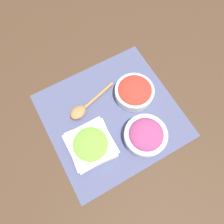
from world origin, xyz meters
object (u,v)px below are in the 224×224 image
object	(u,v)px
lettuce_bowl	(91,145)
onion_bowl	(146,135)
tomato_bowl	(134,91)
wooden_spoon	(82,109)

from	to	relation	value
lettuce_bowl	onion_bowl	xyz separation A→B (m)	(-0.06, -0.18, 0.01)
tomato_bowl	lettuce_bowl	size ratio (longest dim) A/B	0.92
tomato_bowl	lettuce_bowl	bearing A→B (deg)	113.02
onion_bowl	wooden_spoon	bearing A→B (deg)	35.42
lettuce_bowl	wooden_spoon	xyz separation A→B (m)	(0.14, -0.03, -0.01)
onion_bowl	lettuce_bowl	bearing A→B (deg)	70.51
tomato_bowl	onion_bowl	world-z (taller)	onion_bowl
tomato_bowl	wooden_spoon	distance (m)	0.20
onion_bowl	tomato_bowl	bearing A→B (deg)	-18.62
lettuce_bowl	onion_bowl	size ratio (longest dim) A/B	1.06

